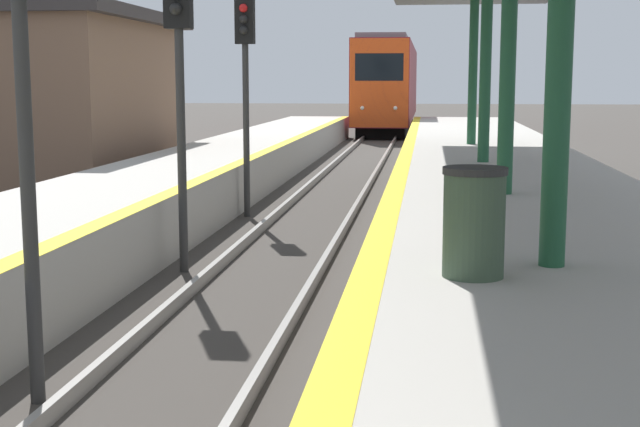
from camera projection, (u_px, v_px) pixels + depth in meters
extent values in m
cube|color=black|center=(389.00, 123.00, 49.44)|extent=(2.21, 19.68, 0.55)
cube|color=maroon|center=(390.00, 82.00, 49.11)|extent=(2.61, 21.87, 3.89)
cube|color=#E54C19|center=(379.00, 83.00, 38.46)|extent=(2.55, 0.16, 3.81)
cube|color=black|center=(379.00, 67.00, 38.30)|extent=(2.08, 0.06, 1.17)
cube|color=slate|center=(390.00, 44.00, 48.80)|extent=(2.21, 20.77, 0.24)
sphere|color=white|center=(362.00, 108.00, 38.64)|extent=(0.18, 0.18, 0.18)
sphere|color=white|center=(395.00, 108.00, 38.47)|extent=(0.18, 0.18, 0.18)
cylinder|color=#2D2D2D|center=(29.00, 204.00, 7.07)|extent=(0.12, 0.12, 3.30)
cylinder|color=#2D2D2D|center=(182.00, 153.00, 12.06)|extent=(0.12, 0.12, 3.30)
sphere|color=black|center=(176.00, 9.00, 11.65)|extent=(0.16, 0.16, 0.16)
cylinder|color=#2D2D2D|center=(246.00, 131.00, 17.04)|extent=(0.12, 0.12, 3.30)
cube|color=black|center=(245.00, 20.00, 16.73)|extent=(0.36, 0.20, 0.90)
sphere|color=red|center=(243.00, 8.00, 16.57)|extent=(0.16, 0.16, 0.16)
sphere|color=black|center=(243.00, 19.00, 16.60)|extent=(0.16, 0.16, 0.16)
sphere|color=black|center=(244.00, 30.00, 16.63)|extent=(0.16, 0.16, 0.16)
cylinder|color=#1E5133|center=(560.00, 53.00, 7.74)|extent=(0.23, 0.23, 3.79)
cylinder|color=#1E5133|center=(508.00, 64.00, 12.83)|extent=(0.23, 0.23, 3.79)
cylinder|color=#1E5133|center=(485.00, 68.00, 17.92)|extent=(0.23, 0.23, 3.79)
cylinder|color=#1E5133|center=(473.00, 71.00, 23.01)|extent=(0.23, 0.23, 3.79)
cylinder|color=#384C38|center=(474.00, 226.00, 7.52)|extent=(0.52, 0.52, 0.88)
cylinder|color=#262626|center=(475.00, 171.00, 7.45)|extent=(0.55, 0.55, 0.06)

